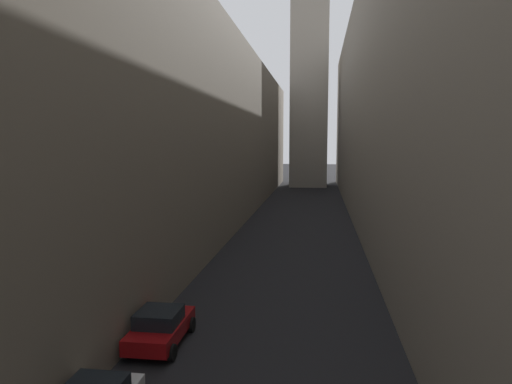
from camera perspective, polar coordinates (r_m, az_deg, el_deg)
The scene contains 4 objects.
ground_plane at distance 42.45m, azimuth 4.92°, elevation -5.17°, with size 264.00×264.00×0.00m, color black.
building_block_left at distance 46.11m, azimuth -11.45°, elevation 7.26°, with size 15.18×108.00×18.61m, color #756B5B.
building_block_right at distance 44.64m, azimuth 19.71°, elevation 10.39°, with size 11.03×108.00×23.78m, color gray.
parked_car_left_far at distance 20.33m, azimuth -11.62°, elevation -15.83°, with size 2.04×4.05×1.54m.
Camera 1 is at (1.98, 6.43, 8.37)m, focal length 32.68 mm.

